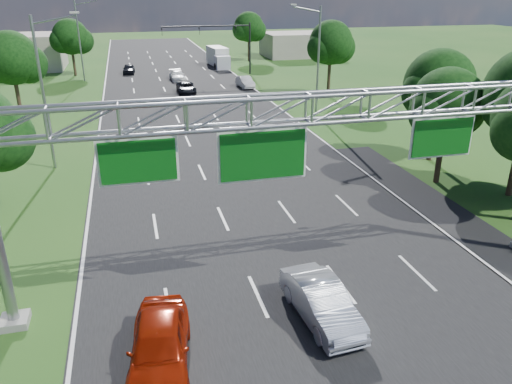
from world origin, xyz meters
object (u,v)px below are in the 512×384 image
object	(u,v)px
traffic_signal	(225,37)
red_coupe	(159,345)
silver_sedan	(321,302)
box_truck	(218,57)
sign_gantry	(310,124)

from	to	relation	value
traffic_signal	red_coupe	bearing A→B (deg)	-103.32
silver_sedan	box_truck	xyz separation A→B (m)	(7.88, 63.81, 0.62)
sign_gantry	traffic_signal	world-z (taller)	sign_gantry
traffic_signal	sign_gantry	bearing A→B (deg)	-97.68
sign_gantry	red_coupe	xyz separation A→B (m)	(-6.24, -3.54, -6.07)
silver_sedan	traffic_signal	bearing A→B (deg)	77.44
traffic_signal	red_coupe	xyz separation A→B (m)	(-13.39, -56.54, -4.35)
red_coupe	box_truck	bearing A→B (deg)	85.42
sign_gantry	silver_sedan	world-z (taller)	sign_gantry
traffic_signal	red_coupe	world-z (taller)	traffic_signal
sign_gantry	silver_sedan	size ratio (longest dim) A/B	5.14
red_coupe	silver_sedan	distance (m)	6.13
sign_gantry	silver_sedan	xyz separation A→B (m)	(-0.21, -2.49, -6.14)
traffic_signal	silver_sedan	world-z (taller)	traffic_signal
box_truck	red_coupe	bearing A→B (deg)	-107.81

